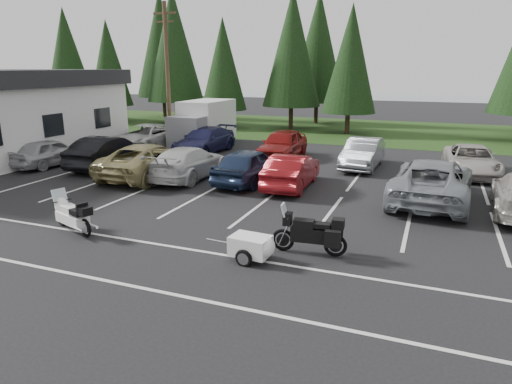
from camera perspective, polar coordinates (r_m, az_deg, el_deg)
The scene contains 29 objects.
ground at distance 16.35m, azimuth -2.83°, elevation -2.71°, with size 120.00×120.00×0.00m, color black.
grass_strip at distance 39.01m, azimuth 11.93°, elevation 7.60°, with size 80.00×16.00×0.01m, color #1C3310.
lake_water at distance 69.37m, azimuth 19.76°, elevation 10.32°, with size 70.00×50.00×0.02m, color gray.
utility_pole at distance 30.88m, azimuth -11.01°, elevation 14.42°, with size 1.60×0.26×9.00m.
box_truck at distance 30.52m, azimuth -6.98°, elevation 8.46°, with size 2.40×5.60×2.90m, color silver, non-canonical shape.
stall_markings at distance 18.10m, azimuth -0.23°, elevation -0.87°, with size 32.00×16.00×0.01m, color silver.
conifer_0 at distance 50.30m, azimuth -22.59°, elevation 15.59°, with size 4.58×4.58×10.66m.
conifer_1 at distance 45.36m, azimuth -17.96°, elevation 15.08°, with size 3.96×3.96×9.22m.
conifer_2 at distance 43.26m, azimuth -10.25°, elevation 17.65°, with size 5.10×5.10×11.89m.
conifer_3 at distance 39.37m, azimuth -4.13°, elevation 15.64°, with size 3.87×3.87×9.02m.
conifer_4 at distance 38.80m, azimuth 4.55°, elevation 17.50°, with size 4.80×4.80×11.17m.
conifer_5 at distance 36.32m, azimuth 11.75°, elevation 15.97°, with size 4.14×4.14×9.63m.
conifer_back_a at distance 48.95m, azimuth -11.77°, elevation 17.57°, with size 5.28×5.28×12.30m.
conifer_back_b at distance 42.96m, azimuth 7.79°, elevation 17.53°, with size 4.97×4.97×11.58m.
car_near_0 at distance 26.40m, azimuth -24.27°, elevation 4.56°, with size 1.72×4.27×1.46m, color #AAABAF.
car_near_1 at distance 24.85m, azimuth -18.05°, elevation 4.79°, with size 1.75×5.01×1.65m, color black.
car_near_2 at distance 22.20m, azimuth -13.27°, elevation 3.88°, with size 2.65×5.76×1.60m, color #918754.
car_near_3 at distance 21.58m, azimuth -8.38°, elevation 3.66°, with size 2.09×5.15×1.50m, color silver.
car_near_4 at distance 20.52m, azimuth -0.89°, elevation 3.34°, with size 1.87×4.64×1.58m, color #1B2844.
car_near_5 at distance 19.77m, azimuth 4.50°, elevation 2.67°, with size 1.56×4.47×1.47m, color maroon.
car_near_6 at distance 18.77m, azimuth 21.14°, elevation 1.30°, with size 2.79×6.04×1.68m, color gray.
car_far_0 at distance 29.65m, azimuth -13.68°, elevation 6.65°, with size 2.62×5.69×1.58m, color silver.
car_far_1 at distance 28.00m, azimuth -6.48°, elevation 6.42°, with size 2.12×5.21×1.51m, color #1B1C44.
car_far_2 at distance 25.92m, azimuth 3.30°, elevation 5.94°, with size 1.96×4.87×1.66m, color maroon.
car_far_3 at distance 24.30m, azimuth 13.23°, elevation 4.74°, with size 1.60×4.58×1.51m, color slate.
car_far_4 at distance 24.44m, azimuth 25.31°, elevation 3.60°, with size 2.32×5.04×1.40m, color #ABA39C.
touring_motorcycle at distance 15.54m, azimuth -22.03°, elevation -2.33°, with size 2.33×0.72×1.29m, color white, non-canonical shape.
cargo_trailer at distance 12.38m, azimuth -0.70°, elevation -7.04°, with size 1.53×0.86×0.71m, color white, non-canonical shape.
adventure_motorcycle at distance 12.77m, azimuth 6.66°, elevation -4.68°, with size 2.35×0.82×1.43m, color black, non-canonical shape.
Camera 1 is at (6.44, -14.14, 5.08)m, focal length 32.00 mm.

